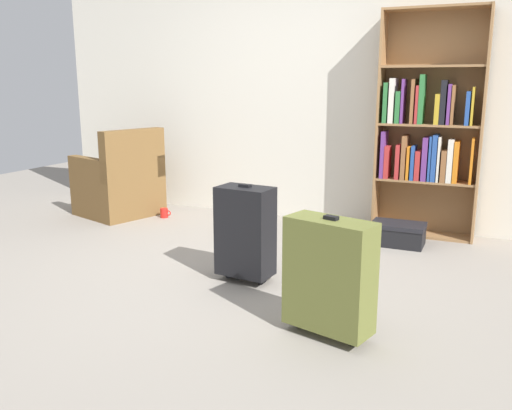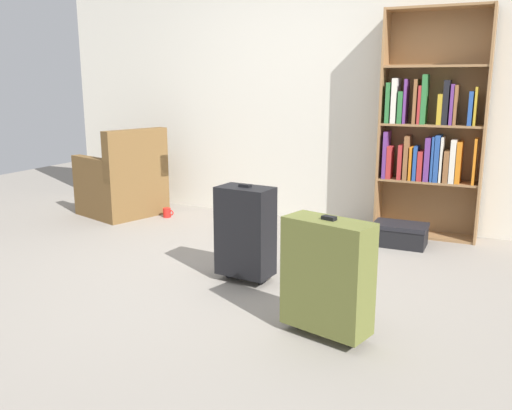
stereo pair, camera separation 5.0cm
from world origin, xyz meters
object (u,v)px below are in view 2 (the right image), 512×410
object	(u,v)px
bookshelf	(430,130)
suitcase_black	(245,231)
mug	(167,213)
armchair	(124,184)
suitcase_olive	(327,275)
storage_box	(400,234)

from	to	relation	value
bookshelf	suitcase_black	distance (m)	2.05
mug	armchair	bearing A→B (deg)	-171.58
bookshelf	suitcase_olive	xyz separation A→B (m)	(-0.19, -2.30, -0.60)
bookshelf	suitcase_olive	bearing A→B (deg)	-94.75
storage_box	suitcase_olive	distance (m)	1.90
bookshelf	armchair	distance (m)	3.06
armchair	storage_box	xyz separation A→B (m)	(2.82, 0.08, -0.22)
bookshelf	suitcase_black	world-z (taller)	bookshelf
armchair	mug	xyz separation A→B (m)	(0.48, 0.07, -0.27)
storage_box	suitcase_olive	bearing A→B (deg)	-91.72
storage_box	suitcase_olive	xyz separation A→B (m)	(-0.06, -1.88, 0.25)
mug	storage_box	distance (m)	2.34
bookshelf	armchair	bearing A→B (deg)	-170.60
bookshelf	storage_box	size ratio (longest dim) A/B	4.45
mug	suitcase_black	distance (m)	2.02
armchair	suitcase_olive	size ratio (longest dim) A/B	1.33
armchair	mug	world-z (taller)	armchair
storage_box	bookshelf	bearing A→B (deg)	72.04
storage_box	suitcase_black	bearing A→B (deg)	-122.39
bookshelf	storage_box	bearing A→B (deg)	-107.96
bookshelf	storage_box	distance (m)	0.95
mug	suitcase_black	bearing A→B (deg)	-40.44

